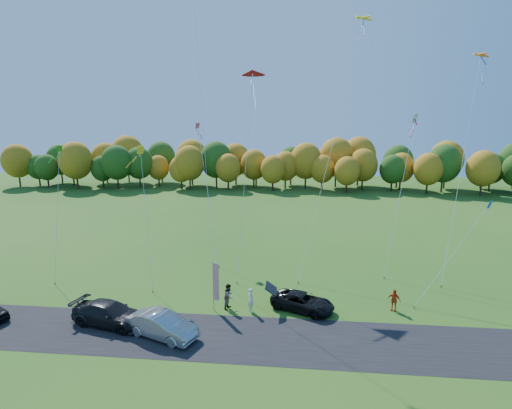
# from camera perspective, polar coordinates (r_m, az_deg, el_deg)

# --- Properties ---
(ground) EXTENTS (160.00, 160.00, 0.00)m
(ground) POSITION_cam_1_polar(r_m,az_deg,el_deg) (31.44, -1.14, -14.86)
(ground) COLOR #1F5015
(asphalt_strip) EXTENTS (90.00, 6.00, 0.01)m
(asphalt_strip) POSITION_cam_1_polar(r_m,az_deg,el_deg) (27.95, -2.18, -18.49)
(asphalt_strip) COLOR black
(asphalt_strip) RESTS_ON ground
(tree_line) EXTENTS (116.00, 12.00, 10.00)m
(tree_line) POSITION_cam_1_polar(r_m,az_deg,el_deg) (84.17, 3.37, 2.05)
(tree_line) COLOR #1E4711
(tree_line) RESTS_ON ground
(black_suv) EXTENTS (5.31, 4.00, 1.34)m
(black_suv) POSITION_cam_1_polar(r_m,az_deg,el_deg) (31.38, 6.68, -13.64)
(black_suv) COLOR black
(black_suv) RESTS_ON ground
(silver_sedan) EXTENTS (5.30, 3.43, 1.65)m
(silver_sedan) POSITION_cam_1_polar(r_m,az_deg,el_deg) (28.36, -13.30, -16.45)
(silver_sedan) COLOR #A3A4A8
(silver_sedan) RESTS_ON ground
(dark_truck_a) EXTENTS (5.93, 3.44, 1.62)m
(dark_truck_a) POSITION_cam_1_polar(r_m,az_deg,el_deg) (30.91, -20.13, -14.45)
(dark_truck_a) COLOR black
(dark_truck_a) RESTS_ON ground
(person_tailgate_a) EXTENTS (0.68, 0.80, 1.85)m
(person_tailgate_a) POSITION_cam_1_polar(r_m,az_deg,el_deg) (30.86, -0.73, -13.48)
(person_tailgate_a) COLOR silver
(person_tailgate_a) RESTS_ON ground
(person_tailgate_b) EXTENTS (0.95, 1.10, 1.95)m
(person_tailgate_b) POSITION_cam_1_polar(r_m,az_deg,el_deg) (31.41, -3.90, -12.94)
(person_tailgate_b) COLOR gray
(person_tailgate_b) RESTS_ON ground
(person_east) EXTENTS (1.07, 0.82, 1.69)m
(person_east) POSITION_cam_1_polar(r_m,az_deg,el_deg) (32.75, 19.10, -12.77)
(person_east) COLOR red
(person_east) RESTS_ON ground
(feather_flag) EXTENTS (0.48, 0.25, 3.90)m
(feather_flag) POSITION_cam_1_polar(r_m,az_deg,el_deg) (30.55, -5.83, -10.83)
(feather_flag) COLOR #999999
(feather_flag) RESTS_ON ground
(kite_delta_blue) EXTENTS (5.15, 9.88, 32.13)m
(kite_delta_blue) POSITION_cam_1_polar(r_m,az_deg,el_deg) (39.35, -7.82, 13.99)
(kite_delta_blue) COLOR #4C3F33
(kite_delta_blue) RESTS_ON ground
(kite_parafoil_orange) EXTENTS (8.15, 12.94, 25.39)m
(kite_parafoil_orange) POSITION_cam_1_polar(r_m,az_deg,el_deg) (39.85, 11.07, 9.24)
(kite_parafoil_orange) COLOR #4C3F33
(kite_parafoil_orange) RESTS_ON ground
(kite_delta_red) EXTENTS (2.47, 9.36, 20.23)m
(kite_delta_red) POSITION_cam_1_polar(r_m,az_deg,el_deg) (37.93, -1.37, 7.11)
(kite_delta_red) COLOR #4C3F33
(kite_delta_red) RESTS_ON ground
(kite_parafoil_rainbow) EXTENTS (5.65, 7.91, 20.74)m
(kite_parafoil_rainbow) POSITION_cam_1_polar(r_m,az_deg,el_deg) (40.63, 27.35, 5.05)
(kite_parafoil_rainbow) COLOR #4C3F33
(kite_parafoil_rainbow) RESTS_ON ground
(kite_diamond_yellow) EXTENTS (2.93, 5.39, 12.35)m
(kite_diamond_yellow) POSITION_cam_1_polar(r_m,az_deg,el_deg) (36.12, -15.40, -1.71)
(kite_diamond_yellow) COLOR #4C3F33
(kite_diamond_yellow) RESTS_ON ground
(kite_diamond_green) EXTENTS (1.13, 4.17, 12.31)m
(kite_diamond_green) POSITION_cam_1_polar(r_m,az_deg,el_deg) (40.10, -26.53, -0.89)
(kite_diamond_green) COLOR #4C3F33
(kite_diamond_green) RESTS_ON ground
(kite_diamond_white) EXTENTS (3.66, 5.39, 15.27)m
(kite_diamond_white) POSITION_cam_1_polar(r_m,az_deg,el_deg) (39.57, 19.88, 1.26)
(kite_diamond_white) COLOR #4C3F33
(kite_diamond_white) RESTS_ON ground
(kite_diamond_pink) EXTENTS (4.26, 8.44, 14.30)m
(kite_diamond_pink) POSITION_cam_1_polar(r_m,az_deg,el_deg) (42.28, -6.94, 1.92)
(kite_diamond_pink) COLOR #4C3F33
(kite_diamond_pink) RESTS_ON ground
(kite_diamond_blue_low) EXTENTS (6.46, 3.33, 8.31)m
(kite_diamond_blue_low) POSITION_cam_1_polar(r_m,az_deg,el_deg) (34.71, 26.23, -6.52)
(kite_diamond_blue_low) COLOR #4C3F33
(kite_diamond_blue_low) RESTS_ON ground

